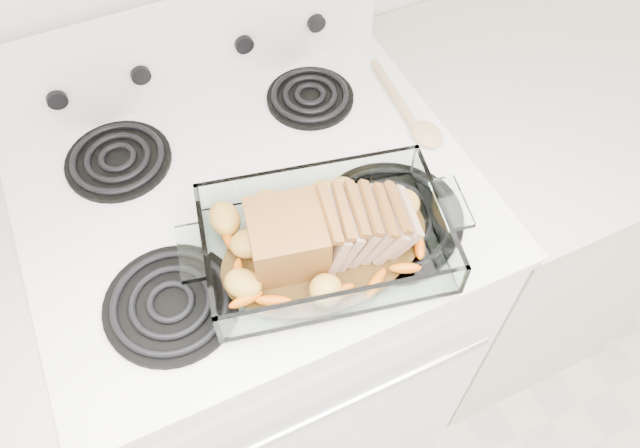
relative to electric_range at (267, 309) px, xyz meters
name	(u,v)px	position (x,y,z in m)	size (l,w,h in m)	color
electric_range	(267,309)	(0.00, 0.00, 0.00)	(0.78, 0.70, 1.12)	white
counter_right	(502,216)	(0.66, 0.00, -0.02)	(0.58, 0.68, 0.93)	beige
baking_dish	(325,244)	(0.06, -0.17, 0.48)	(0.38, 0.25, 0.07)	silver
pork_roast	(316,236)	(0.05, -0.17, 0.51)	(0.26, 0.12, 0.09)	#95581F
roast_vegetables	(314,226)	(0.06, -0.14, 0.49)	(0.33, 0.18, 0.04)	#DA5E0C
wooden_spoon	(413,117)	(0.34, 0.03, 0.46)	(0.05, 0.25, 0.02)	#E9C78A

